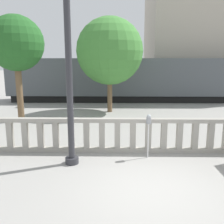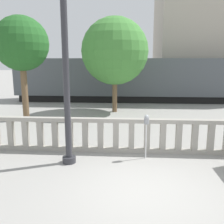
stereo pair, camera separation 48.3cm
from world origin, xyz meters
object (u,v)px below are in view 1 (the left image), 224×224
at_px(lamppost, 69,70).
at_px(tree_right, 110,51).
at_px(parking_meter, 149,123).
at_px(train_near, 180,79).
at_px(tree_left, 16,44).

xyz_separation_m(lamppost, tree_right, (0.99, 8.29, 0.83)).
bearing_deg(parking_meter, lamppost, -167.54).
bearing_deg(lamppost, train_near, 63.06).
bearing_deg(train_near, tree_left, -145.16).
xyz_separation_m(parking_meter, tree_left, (-6.22, 5.07, 2.87)).
bearing_deg(lamppost, tree_right, 83.22).
distance_m(parking_meter, train_near, 12.83).
distance_m(lamppost, train_near, 14.32).
bearing_deg(tree_right, train_near, 38.96).
bearing_deg(lamppost, tree_left, 123.64).
relative_size(train_near, tree_right, 4.56).
xyz_separation_m(lamppost, train_near, (6.47, 12.73, -1.17)).
relative_size(train_near, tree_left, 4.84).
bearing_deg(train_near, tree_right, -141.04).
xyz_separation_m(lamppost, parking_meter, (2.48, 0.55, -1.76)).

